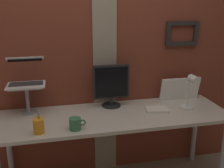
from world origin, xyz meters
name	(u,v)px	position (x,y,z in m)	size (l,w,h in m)	color
brick_wall_back	(96,59)	(0.00, 0.38, 1.18)	(3.13, 0.16, 2.35)	brown
desk	(114,122)	(0.10, 0.00, 0.68)	(2.04, 0.64, 0.75)	beige
monitor	(111,84)	(0.11, 0.20, 0.97)	(0.34, 0.18, 0.40)	black
laptop_stand	(27,95)	(-0.64, 0.20, 0.92)	(0.28, 0.22, 0.25)	gray
laptop	(26,76)	(-0.64, 0.28, 1.07)	(0.33, 0.30, 0.23)	silver
whiteboard_panel	(180,89)	(0.83, 0.23, 0.87)	(0.41, 0.02, 0.23)	white
desk_lamp	(191,89)	(0.79, -0.05, 0.96)	(0.12, 0.20, 0.34)	white
pen_cup	(39,126)	(-0.54, -0.22, 0.81)	(0.08, 0.08, 0.16)	orange
coffee_mug	(75,124)	(-0.26, -0.22, 0.80)	(0.13, 0.09, 0.09)	#33724C
paper_clutter_stack	(156,109)	(0.49, 0.00, 0.77)	(0.20, 0.14, 0.02)	silver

